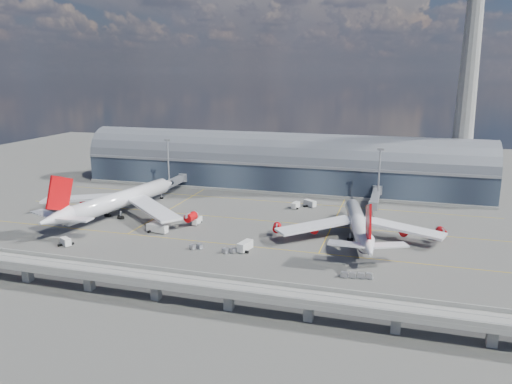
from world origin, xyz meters
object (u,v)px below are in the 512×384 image
(control_tower, at_px, (468,85))
(service_truck_3, at_px, (245,246))
(airliner_left, at_px, (116,201))
(service_truck_0, at_px, (197,221))
(cargo_train_2, at_px, (357,275))
(airliner_right, at_px, (359,225))
(service_truck_5, at_px, (310,203))
(cargo_train_1, at_px, (232,251))
(service_truck_1, at_px, (66,242))
(floodlight_mast_right, at_px, (379,176))
(service_truck_2, at_px, (157,228))
(service_truck_4, at_px, (296,205))
(floodlight_mast_left, at_px, (168,164))
(cargo_train_0, at_px, (196,247))

(control_tower, distance_m, service_truck_3, 131.97)
(airliner_left, bearing_deg, service_truck_0, 10.08)
(service_truck_3, xyz_separation_m, cargo_train_2, (37.45, -12.24, -0.80))
(airliner_right, bearing_deg, service_truck_5, 111.09)
(control_tower, height_order, cargo_train_1, control_tower)
(service_truck_1, distance_m, service_truck_5, 101.28)
(airliner_right, distance_m, service_truck_0, 61.62)
(service_truck_1, xyz_separation_m, service_truck_5, (70.43, 72.78, 0.11))
(control_tower, distance_m, cargo_train_1, 136.52)
(airliner_right, xyz_separation_m, service_truck_3, (-34.75, -21.88, -3.59))
(service_truck_1, bearing_deg, floodlight_mast_right, -19.72)
(service_truck_1, xyz_separation_m, service_truck_2, (23.26, 21.48, 0.21))
(floodlight_mast_right, distance_m, airliner_left, 111.04)
(control_tower, bearing_deg, cargo_train_2, -108.31)
(service_truck_4, bearing_deg, cargo_train_2, -51.13)
(cargo_train_1, bearing_deg, service_truck_3, -23.11)
(floodlight_mast_right, bearing_deg, floodlight_mast_left, 180.00)
(service_truck_2, bearing_deg, cargo_train_2, -96.30)
(control_tower, relative_size, cargo_train_2, 10.99)
(floodlight_mast_left, relative_size, service_truck_1, 5.11)
(service_truck_3, distance_m, cargo_train_1, 4.71)
(floodlight_mast_left, height_order, airliner_left, floodlight_mast_left)
(floodlight_mast_right, bearing_deg, airliner_left, -155.18)
(airliner_right, relative_size, service_truck_4, 12.67)
(control_tower, xyz_separation_m, service_truck_4, (-68.60, -41.54, -50.29))
(control_tower, xyz_separation_m, cargo_train_1, (-77.11, -100.54, -50.83))
(airliner_right, bearing_deg, cargo_train_2, -96.64)
(floodlight_mast_right, relative_size, airliner_right, 0.41)
(service_truck_2, relative_size, cargo_train_2, 0.91)
(service_truck_0, relative_size, service_truck_1, 1.20)
(service_truck_0, xyz_separation_m, service_truck_3, (26.73, -22.88, 0.32))
(service_truck_5, bearing_deg, control_tower, -22.94)
(floodlight_mast_left, distance_m, service_truck_3, 93.33)
(control_tower, height_order, airliner_right, control_tower)
(service_truck_0, bearing_deg, service_truck_3, -41.39)
(floodlight_mast_left, relative_size, service_truck_2, 3.02)
(service_truck_5, bearing_deg, cargo_train_2, -122.99)
(floodlight_mast_left, xyz_separation_m, service_truck_5, (71.81, -9.09, -12.18))
(service_truck_2, distance_m, service_truck_4, 62.77)
(service_truck_4, bearing_deg, control_tower, 44.67)
(service_truck_0, distance_m, service_truck_5, 52.79)
(service_truck_3, height_order, service_truck_4, service_truck_3)
(floodlight_mast_right, height_order, cargo_train_0, floodlight_mast_right)
(floodlight_mast_right, xyz_separation_m, cargo_train_0, (-54.89, -72.49, -12.82))
(floodlight_mast_left, xyz_separation_m, cargo_train_2, (98.72, -81.60, -12.83))
(airliner_left, distance_m, service_truck_0, 35.52)
(cargo_train_1, bearing_deg, service_truck_0, 65.45)
(control_tower, bearing_deg, service_truck_5, -149.59)
(airliner_left, xyz_separation_m, service_truck_4, (66.98, 32.98, -5.26))
(control_tower, relative_size, cargo_train_1, 14.91)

